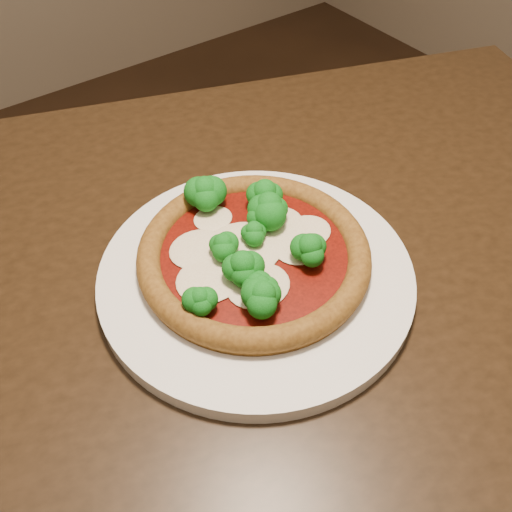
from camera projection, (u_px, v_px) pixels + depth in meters
dining_table at (274, 321)px, 0.73m from camera, size 1.30×1.14×0.75m
plate at (256, 275)px, 0.64m from camera, size 0.35×0.35×0.02m
pizza at (253, 250)px, 0.63m from camera, size 0.26×0.26×0.06m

